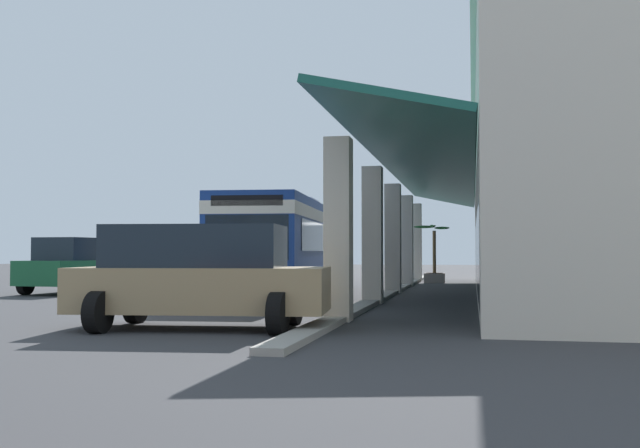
{
  "coord_description": "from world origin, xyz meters",
  "views": [
    {
      "loc": [
        26.55,
        5.37,
        1.46
      ],
      "look_at": [
        7.45,
        1.41,
        2.2
      ],
      "focal_mm": 41.42,
      "sensor_mm": 36.0,
      "label": 1
    }
  ],
  "objects_px": {
    "parked_suv_tan": "(200,275)",
    "pedestrian": "(173,270)",
    "parked_suv_green": "(80,264)",
    "potted_palm": "(434,270)",
    "transit_bus": "(284,240)"
  },
  "relations": [
    {
      "from": "parked_suv_green",
      "to": "parked_suv_tan",
      "type": "bearing_deg",
      "value": 38.71
    },
    {
      "from": "parked_suv_green",
      "to": "transit_bus",
      "type": "bearing_deg",
      "value": 88.54
    },
    {
      "from": "parked_suv_tan",
      "to": "transit_bus",
      "type": "bearing_deg",
      "value": -173.95
    },
    {
      "from": "parked_suv_tan",
      "to": "parked_suv_green",
      "type": "bearing_deg",
      "value": -141.29
    },
    {
      "from": "parked_suv_tan",
      "to": "parked_suv_green",
      "type": "height_order",
      "value": "same"
    },
    {
      "from": "parked_suv_tan",
      "to": "parked_suv_green",
      "type": "relative_size",
      "value": 1.0
    },
    {
      "from": "transit_bus",
      "to": "potted_palm",
      "type": "distance_m",
      "value": 12.42
    },
    {
      "from": "pedestrian",
      "to": "potted_palm",
      "type": "xyz_separation_m",
      "value": [
        -18.64,
        5.39,
        -0.41
      ]
    },
    {
      "from": "parked_suv_tan",
      "to": "pedestrian",
      "type": "height_order",
      "value": "parked_suv_tan"
    },
    {
      "from": "transit_bus",
      "to": "parked_suv_tan",
      "type": "height_order",
      "value": "transit_bus"
    },
    {
      "from": "parked_suv_green",
      "to": "potted_palm",
      "type": "relative_size",
      "value": 1.77
    },
    {
      "from": "parked_suv_green",
      "to": "pedestrian",
      "type": "xyz_separation_m",
      "value": [
        7.3,
        6.68,
        -0.01
      ]
    },
    {
      "from": "transit_bus",
      "to": "parked_suv_green",
      "type": "height_order",
      "value": "transit_bus"
    },
    {
      "from": "transit_bus",
      "to": "parked_suv_green",
      "type": "bearing_deg",
      "value": -91.46
    },
    {
      "from": "potted_palm",
      "to": "parked_suv_tan",
      "type": "bearing_deg",
      "value": -8.41
    }
  ]
}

